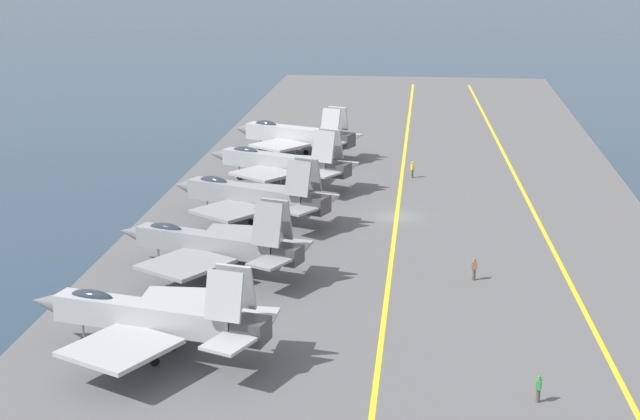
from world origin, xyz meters
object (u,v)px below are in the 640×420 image
object	(u,v)px
parked_jet_fifth	(294,135)
crew_yellow_vest	(412,169)
parked_jet_nearest	(150,317)
parked_jet_second	(211,244)
crew_brown_vest	(474,268)
crew_green_vest	(539,387)
parked_jet_third	(251,195)
parked_jet_fourth	(280,162)

from	to	relation	value
parked_jet_fifth	crew_yellow_vest	bearing A→B (deg)	-122.67
crew_yellow_vest	parked_jet_nearest	bearing A→B (deg)	162.41
parked_jet_second	crew_brown_vest	size ratio (longest dim) A/B	9.19
parked_jet_nearest	parked_jet_fifth	size ratio (longest dim) A/B	1.03
crew_green_vest	crew_brown_vest	xyz separation A→B (m)	(20.07, 2.78, 0.05)
parked_jet_third	parked_jet_fifth	distance (m)	27.25
parked_jet_third	parked_jet_fourth	distance (m)	13.15
parked_jet_third	parked_jet_fifth	bearing A→B (deg)	-0.63
parked_jet_nearest	crew_yellow_vest	world-z (taller)	parked_jet_nearest
parked_jet_third	parked_jet_fourth	size ratio (longest dim) A/B	0.98
parked_jet_second	crew_brown_vest	xyz separation A→B (m)	(0.83, -20.23, -1.50)
parked_jet_fourth	parked_jet_fifth	xyz separation A→B (m)	(14.12, 0.46, 0.05)
parked_jet_fifth	crew_green_vest	bearing A→B (deg)	-160.01
parked_jet_fifth	parked_jet_third	bearing A→B (deg)	179.37
parked_jet_second	parked_jet_third	size ratio (longest dim) A/B	0.98
parked_jet_nearest	crew_yellow_vest	distance (m)	50.86
parked_jet_second	parked_jet_nearest	bearing A→B (deg)	178.32
crew_yellow_vest	crew_green_vest	bearing A→B (deg)	-171.17
parked_jet_third	crew_green_vest	world-z (taller)	parked_jet_third
parked_jet_nearest	parked_jet_third	world-z (taller)	parked_jet_nearest
parked_jet_third	parked_jet_fifth	size ratio (longest dim) A/B	1.03
parked_jet_nearest	parked_jet_fifth	world-z (taller)	parked_jet_nearest
parked_jet_third	crew_yellow_vest	size ratio (longest dim) A/B	9.11
parked_jet_fourth	crew_green_vest	world-z (taller)	parked_jet_fourth
parked_jet_fourth	parked_jet_third	bearing A→B (deg)	176.69
parked_jet_fifth	crew_green_vest	size ratio (longest dim) A/B	9.64
crew_yellow_vest	parked_jet_second	bearing A→B (deg)	155.63
crew_green_vest	parked_jet_nearest	bearing A→B (deg)	81.07
crew_green_vest	crew_yellow_vest	size ratio (longest dim) A/B	0.92
parked_jet_fifth	crew_green_vest	world-z (taller)	parked_jet_fifth
parked_jet_fourth	parked_jet_second	bearing A→B (deg)	177.57
parked_jet_second	parked_jet_fifth	distance (m)	42.00
parked_jet_fifth	crew_brown_vest	distance (m)	45.58
parked_jet_fourth	crew_brown_vest	world-z (taller)	parked_jet_fourth
parked_jet_nearest	parked_jet_second	xyz separation A→B (m)	(15.55, -0.46, -0.20)
parked_jet_third	crew_brown_vest	size ratio (longest dim) A/B	9.36
crew_brown_vest	crew_green_vest	bearing A→B (deg)	-172.11
parked_jet_nearest	crew_green_vest	size ratio (longest dim) A/B	9.90
parked_jet_nearest	parked_jet_third	distance (m)	30.32
parked_jet_second	parked_jet_fifth	world-z (taller)	parked_jet_second
parked_jet_fourth	crew_yellow_vest	distance (m)	14.70
parked_jet_second	crew_yellow_vest	world-z (taller)	parked_jet_second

